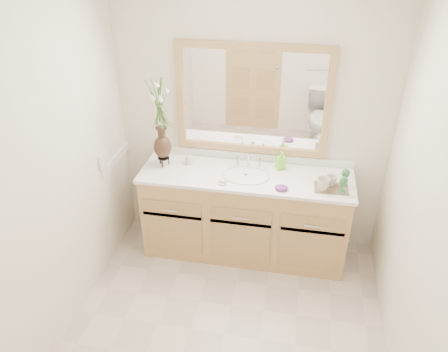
% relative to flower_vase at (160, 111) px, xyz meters
% --- Properties ---
extents(floor, '(2.60, 2.60, 0.00)m').
position_rel_flower_vase_xyz_m(floor, '(0.75, -1.04, -1.35)').
color(floor, beige).
rests_on(floor, ground).
extents(wall_back, '(2.40, 0.02, 2.40)m').
position_rel_flower_vase_xyz_m(wall_back, '(0.75, 0.26, -0.15)').
color(wall_back, white).
rests_on(wall_back, floor).
extents(wall_left, '(0.02, 2.60, 2.40)m').
position_rel_flower_vase_xyz_m(wall_left, '(-0.45, -1.04, -0.15)').
color(wall_left, white).
rests_on(wall_left, floor).
extents(wall_right, '(0.02, 2.60, 2.40)m').
position_rel_flower_vase_xyz_m(wall_right, '(1.95, -1.04, -0.15)').
color(wall_right, white).
rests_on(wall_right, floor).
extents(vanity, '(1.80, 0.55, 0.80)m').
position_rel_flower_vase_xyz_m(vanity, '(0.75, -0.03, -0.95)').
color(vanity, tan).
rests_on(vanity, floor).
extents(counter, '(1.84, 0.57, 0.03)m').
position_rel_flower_vase_xyz_m(counter, '(0.75, -0.03, -0.53)').
color(counter, white).
rests_on(counter, vanity).
extents(sink, '(0.38, 0.34, 0.23)m').
position_rel_flower_vase_xyz_m(sink, '(0.75, -0.05, -0.57)').
color(sink, white).
rests_on(sink, counter).
extents(mirror, '(1.32, 0.04, 0.97)m').
position_rel_flower_vase_xyz_m(mirror, '(0.75, 0.24, 0.06)').
color(mirror, white).
rests_on(mirror, wall_back).
extents(switch_plate, '(0.02, 0.12, 0.12)m').
position_rel_flower_vase_xyz_m(switch_plate, '(-0.44, -0.28, -0.37)').
color(switch_plate, white).
rests_on(switch_plate, wall_left).
extents(flower_vase, '(0.18, 0.18, 0.76)m').
position_rel_flower_vase_xyz_m(flower_vase, '(0.00, 0.00, 0.00)').
color(flower_vase, black).
rests_on(flower_vase, counter).
extents(tumbler, '(0.06, 0.06, 0.08)m').
position_rel_flower_vase_xyz_m(tumbler, '(0.21, 0.06, -0.47)').
color(tumbler, beige).
rests_on(tumbler, counter).
extents(soap_dish, '(0.09, 0.09, 0.03)m').
position_rel_flower_vase_xyz_m(soap_dish, '(0.57, -0.21, -0.51)').
color(soap_dish, beige).
rests_on(soap_dish, counter).
extents(soap_bottle, '(0.09, 0.09, 0.15)m').
position_rel_flower_vase_xyz_m(soap_bottle, '(1.03, 0.13, -0.44)').
color(soap_bottle, '#76E536').
rests_on(soap_bottle, counter).
extents(purple_dish, '(0.13, 0.11, 0.04)m').
position_rel_flower_vase_xyz_m(purple_dish, '(1.06, -0.22, -0.50)').
color(purple_dish, '#6B297D').
rests_on(purple_dish, counter).
extents(tray, '(0.28, 0.19, 0.01)m').
position_rel_flower_vase_xyz_m(tray, '(1.46, -0.13, -0.51)').
color(tray, brown).
rests_on(tray, counter).
extents(mug_left, '(0.11, 0.11, 0.11)m').
position_rel_flower_vase_xyz_m(mug_left, '(1.39, -0.17, -0.45)').
color(mug_left, beige).
rests_on(mug_left, tray).
extents(mug_right, '(0.11, 0.11, 0.09)m').
position_rel_flower_vase_xyz_m(mug_right, '(1.46, -0.09, -0.46)').
color(mug_right, beige).
rests_on(mug_right, tray).
extents(goblet_front, '(0.06, 0.06, 0.14)m').
position_rel_flower_vase_xyz_m(goblet_front, '(1.55, -0.19, -0.41)').
color(goblet_front, '#27753A').
rests_on(goblet_front, tray).
extents(goblet_back, '(0.07, 0.07, 0.15)m').
position_rel_flower_vase_xyz_m(goblet_back, '(1.57, -0.07, -0.40)').
color(goblet_back, '#27753A').
rests_on(goblet_back, tray).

